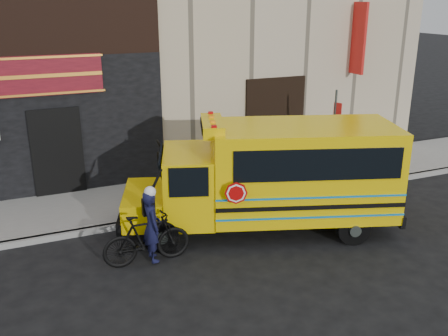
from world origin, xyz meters
TOP-DOWN VIEW (x-y plane):
  - ground at (0.00, 0.00)m, footprint 120.00×120.00m
  - curb at (0.00, 2.60)m, footprint 40.00×0.20m
  - sidewalk at (0.00, 4.10)m, footprint 40.00×3.00m
  - school_bus at (1.64, 1.02)m, footprint 7.22×4.18m
  - sign_pole at (4.83, 3.15)m, footprint 0.13×0.25m
  - bicycle at (-1.82, 0.59)m, footprint 1.99×0.60m
  - cyclist at (-1.69, 0.60)m, footprint 0.41×0.61m

SIDE VIEW (x-z plane):
  - ground at x=0.00m, z-range 0.00..0.00m
  - curb at x=0.00m, z-range 0.00..0.15m
  - sidewalk at x=0.00m, z-range 0.00..0.15m
  - bicycle at x=-1.82m, z-range 0.00..1.19m
  - cyclist at x=-1.69m, z-range 0.00..1.66m
  - school_bus at x=1.64m, z-range 0.05..2.97m
  - sign_pole at x=4.83m, z-range 0.16..3.21m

